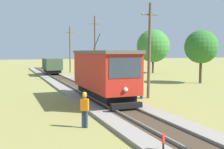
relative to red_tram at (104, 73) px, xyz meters
The scene contains 9 objects.
red_tram is the anchor object (origin of this frame).
freight_car 24.46m from the red_tram, 90.01° to the left, with size 2.40×5.20×2.31m.
utility_pole_near_tram 4.29m from the red_tram, ahead, with size 1.40×0.45×7.53m.
utility_pole_mid 15.33m from the red_tram, 74.97° to the left, with size 1.40×0.27×8.20m.
utility_pole_far 29.77m from the red_tram, 82.38° to the left, with size 1.40×0.37×8.07m.
track_worker 7.14m from the red_tram, 116.77° to the right, with size 0.45×0.40×1.78m.
second_worker 3.56m from the red_tram, ahead, with size 0.24×0.38×1.78m.
tree_left_near 16.65m from the red_tram, 27.16° to the left, with size 3.90×3.90×6.24m.
tree_right_near 28.87m from the red_tram, 53.63° to the left, with size 5.65×5.65×7.51m.
Camera 1 is at (-6.72, -3.34, 3.76)m, focal length 44.80 mm.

